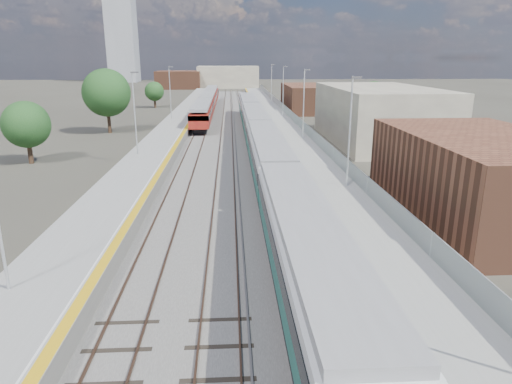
{
  "coord_description": "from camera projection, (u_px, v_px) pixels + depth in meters",
  "views": [
    {
      "loc": [
        -1.49,
        -8.45,
        9.66
      ],
      "look_at": [
        -0.07,
        16.81,
        2.2
      ],
      "focal_mm": 32.0,
      "sensor_mm": 36.0,
      "label": 1
    }
  ],
  "objects": [
    {
      "name": "ground",
      "position": [
        242.0,
        136.0,
        58.78
      ],
      "size": [
        320.0,
        320.0,
        0.0
      ],
      "primitive_type": "plane",
      "color": "#47443A",
      "rests_on": "ground"
    },
    {
      "name": "ballast_bed",
      "position": [
        225.0,
        133.0,
        61.05
      ],
      "size": [
        10.5,
        155.0,
        0.06
      ],
      "primitive_type": "cube",
      "color": "#565451",
      "rests_on": "ground"
    },
    {
      "name": "tracks",
      "position": [
        229.0,
        130.0,
        62.66
      ],
      "size": [
        8.96,
        160.0,
        0.17
      ],
      "color": "#4C3323",
      "rests_on": "ground"
    },
    {
      "name": "platform_right",
      "position": [
        281.0,
        128.0,
        61.3
      ],
      "size": [
        4.7,
        155.0,
        8.52
      ],
      "color": "slate",
      "rests_on": "ground"
    },
    {
      "name": "platform_left",
      "position": [
        174.0,
        129.0,
        60.53
      ],
      "size": [
        4.3,
        155.0,
        8.52
      ],
      "color": "slate",
      "rests_on": "ground"
    },
    {
      "name": "buildings",
      "position": [
        175.0,
        54.0,
        139.63
      ],
      "size": [
        72.0,
        185.5,
        40.0
      ],
      "color": "brown",
      "rests_on": "ground"
    },
    {
      "name": "green_train",
      "position": [
        260.0,
        135.0,
        46.01
      ],
      "size": [
        2.77,
        77.11,
        3.05
      ],
      "color": "black",
      "rests_on": "ground"
    },
    {
      "name": "red_train",
      "position": [
        208.0,
        102.0,
        82.87
      ],
      "size": [
        2.64,
        53.63,
        3.33
      ],
      "color": "black",
      "rests_on": "ground"
    },
    {
      "name": "tree_a",
      "position": [
        26.0,
        125.0,
        42.34
      ],
      "size": [
        4.34,
        4.34,
        5.88
      ],
      "color": "#382619",
      "rests_on": "ground"
    },
    {
      "name": "tree_b",
      "position": [
        106.0,
        93.0,
        59.39
      ],
      "size": [
        6.18,
        6.18,
        8.38
      ],
      "color": "#382619",
      "rests_on": "ground"
    },
    {
      "name": "tree_c",
      "position": [
        154.0,
        91.0,
        90.83
      ],
      "size": [
        3.8,
        3.8,
        5.14
      ],
      "color": "#382619",
      "rests_on": "ground"
    },
    {
      "name": "tree_d",
      "position": [
        373.0,
        97.0,
        69.49
      ],
      "size": [
        4.64,
        4.64,
        6.29
      ],
      "color": "#382619",
      "rests_on": "ground"
    }
  ]
}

